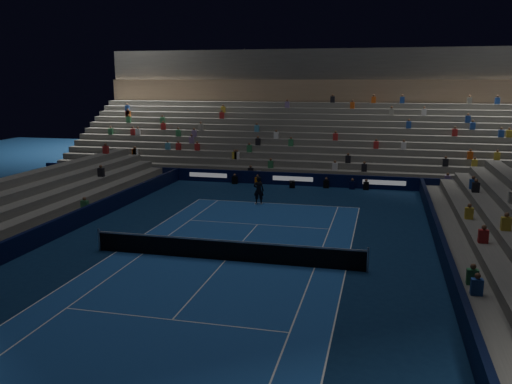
{
  "coord_description": "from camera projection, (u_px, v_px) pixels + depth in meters",
  "views": [
    {
      "loc": [
        6.82,
        -22.36,
        8.12
      ],
      "look_at": [
        0.0,
        6.0,
        2.0
      ],
      "focal_mm": 37.41,
      "sensor_mm": 36.0,
      "label": 1
    }
  ],
  "objects": [
    {
      "name": "sponsor_barrier_west",
      "position": [
        40.0,
        236.0,
        26.63
      ],
      "size": [
        0.25,
        37.0,
        1.0
      ],
      "primitive_type": "cube",
      "color": "black",
      "rests_on": "ground"
    },
    {
      "name": "court_surface",
      "position": [
        226.0,
        260.0,
        24.51
      ],
      "size": [
        10.97,
        23.77,
        0.01
      ],
      "primitive_type": "cube",
      "color": "#1C4B9A",
      "rests_on": "ground"
    },
    {
      "name": "sponsor_barrier_far",
      "position": [
        293.0,
        179.0,
        42.01
      ],
      "size": [
        44.0,
        0.25,
        1.0
      ],
      "primitive_type": "cube",
      "color": "black",
      "rests_on": "ground"
    },
    {
      "name": "tennis_net",
      "position": [
        225.0,
        250.0,
        24.4
      ],
      "size": [
        12.9,
        0.1,
        1.1
      ],
      "color": "#B2B2B7",
      "rests_on": "ground"
    },
    {
      "name": "sponsor_barrier_east",
      "position": [
        449.0,
        267.0,
        22.18
      ],
      "size": [
        0.25,
        37.0,
        1.0
      ],
      "primitive_type": "cube",
      "color": "black",
      "rests_on": "ground"
    },
    {
      "name": "ground",
      "position": [
        226.0,
        261.0,
        24.51
      ],
      "size": [
        90.0,
        90.0,
        0.0
      ],
      "primitive_type": "plane",
      "color": "#0C2448",
      "rests_on": "ground"
    },
    {
      "name": "tennis_player",
      "position": [
        259.0,
        190.0,
        35.5
      ],
      "size": [
        0.71,
        0.49,
        1.89
      ],
      "primitive_type": "imported",
      "rotation": [
        0.0,
        0.0,
        3.2
      ],
      "color": "black",
      "rests_on": "ground"
    },
    {
      "name": "broadcast_camera",
      "position": [
        292.0,
        184.0,
        41.07
      ],
      "size": [
        0.5,
        0.89,
        0.53
      ],
      "color": "black",
      "rests_on": "ground"
    },
    {
      "name": "grandstand_main",
      "position": [
        310.0,
        132.0,
        50.36
      ],
      "size": [
        44.0,
        15.2,
        11.2
      ],
      "color": "slate",
      "rests_on": "ground"
    }
  ]
}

